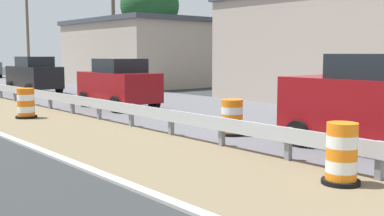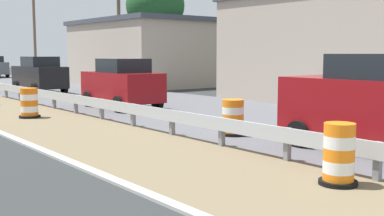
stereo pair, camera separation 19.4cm
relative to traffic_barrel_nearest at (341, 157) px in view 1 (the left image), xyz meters
The scene contains 11 objects.
traffic_barrel_nearest is the anchor object (origin of this frame).
traffic_barrel_close 5.18m from the traffic_barrel_nearest, 66.82° to the left, with size 0.74×0.74×0.99m.
traffic_barrel_mid 11.85m from the traffic_barrel_nearest, 95.06° to the left, with size 0.73×0.73×1.04m.
car_lead_near_lane 22.35m from the traffic_barrel_nearest, 81.58° to the left, with size 1.92×4.38×2.07m.
car_lead_far_lane 3.34m from the traffic_barrel_nearest, 21.22° to the left, with size 2.14×4.06×2.23m.
car_trailing_far_lane 12.78m from the traffic_barrel_nearest, 76.34° to the left, with size 2.04×4.10×2.03m.
roadside_shop_near 15.34m from the traffic_barrel_nearest, 34.64° to the left, with size 6.64×10.44×5.13m.
roadside_shop_far 26.95m from the traffic_barrel_nearest, 63.70° to the left, with size 7.76×10.70×4.59m.
utility_pole_mid 25.39m from the traffic_barrel_nearest, 68.44° to the left, with size 0.24×1.80×8.61m.
utility_pole_far 38.60m from the traffic_barrel_nearest, 76.79° to the left, with size 0.24×1.80×9.42m.
tree_roadside 27.74m from the traffic_barrel_nearest, 62.27° to the left, with size 4.20×4.20×7.56m.
Camera 1 is at (-5.46, 0.64, 2.23)m, focal length 44.63 mm.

